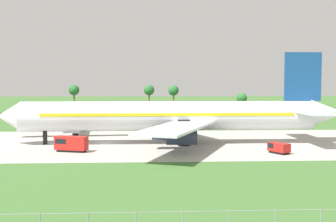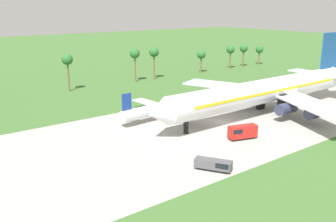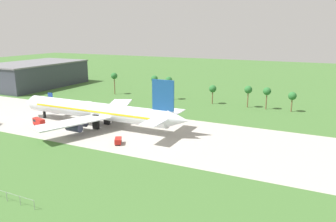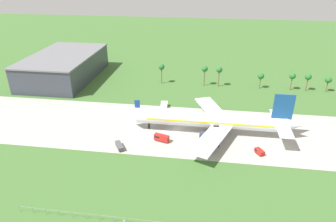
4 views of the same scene
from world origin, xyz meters
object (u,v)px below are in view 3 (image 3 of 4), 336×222
at_px(jet_airliner, 98,111).
at_px(terminal_building, 35,74).
at_px(regional_aircraft, 73,106).
at_px(fuel_truck, 39,122).
at_px(baggage_tug, 118,141).

distance_m(jet_airliner, terminal_building, 108.08).
distance_m(jet_airliner, regional_aircraft, 26.89).
distance_m(regional_aircraft, terminal_building, 81.57).
distance_m(jet_airliner, fuel_truck, 23.12).
xyz_separation_m(jet_airliner, regional_aircraft, (-23.50, 12.66, -3.30)).
bearing_deg(fuel_truck, terminal_building, 137.57).
bearing_deg(regional_aircraft, fuel_truck, -82.45).
distance_m(regional_aircraft, fuel_truck, 22.60).
bearing_deg(jet_airliner, terminal_building, 148.79).
bearing_deg(fuel_truck, baggage_tug, -5.54).
height_order(jet_airliner, fuel_truck, jet_airliner).
bearing_deg(regional_aircraft, terminal_building, 147.84).
distance_m(baggage_tug, fuel_truck, 38.60).
height_order(regional_aircraft, fuel_truck, regional_aircraft).
bearing_deg(baggage_tug, fuel_truck, 174.46).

